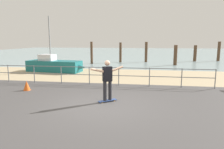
% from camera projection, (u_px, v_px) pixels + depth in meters
% --- Properties ---
extents(ground_plane, '(24.00, 10.00, 0.04)m').
position_uv_depth(ground_plane, '(97.00, 114.00, 7.10)').
color(ground_plane, '#474444').
rests_on(ground_plane, ground).
extents(beach_strip, '(24.00, 6.00, 0.04)m').
position_uv_depth(beach_strip, '(122.00, 75.00, 14.90)').
color(beach_strip, tan).
rests_on(beach_strip, ground).
extents(sea_surface, '(72.00, 50.00, 0.04)m').
position_uv_depth(sea_surface, '(136.00, 53.00, 42.19)').
color(sea_surface, '#849EA3').
rests_on(sea_surface, ground).
extents(railing_fence, '(13.60, 0.05, 1.05)m').
position_uv_depth(railing_fence, '(89.00, 73.00, 11.70)').
color(railing_fence, slate).
rests_on(railing_fence, ground).
extents(sailboat, '(5.04, 1.93, 4.41)m').
position_uv_depth(sailboat, '(56.00, 65.00, 16.57)').
color(sailboat, '#19666B').
rests_on(sailboat, ground).
extents(skateboard, '(0.76, 0.65, 0.08)m').
position_uv_depth(skateboard, '(107.00, 101.00, 8.47)').
color(skateboard, '#334C8C').
rests_on(skateboard, ground).
extents(skateboarder, '(1.20, 0.95, 1.65)m').
position_uv_depth(skateboarder, '(107.00, 78.00, 8.31)').
color(skateboarder, '#26262B').
rests_on(skateboarder, skateboard).
extents(groyne_post_0, '(0.26, 0.26, 2.38)m').
position_uv_depth(groyne_post_0, '(92.00, 53.00, 22.09)').
color(groyne_post_0, '#513826').
rests_on(groyne_post_0, ground).
extents(groyne_post_1, '(0.28, 0.28, 2.28)m').
position_uv_depth(groyne_post_1, '(120.00, 53.00, 23.51)').
color(groyne_post_1, '#513826').
rests_on(groyne_post_1, ground).
extents(groyne_post_2, '(0.31, 0.31, 2.34)m').
position_uv_depth(groyne_post_2, '(146.00, 52.00, 23.79)').
color(groyne_post_2, '#513826').
rests_on(groyne_post_2, ground).
extents(groyne_post_3, '(0.36, 0.36, 2.05)m').
position_uv_depth(groyne_post_3, '(175.00, 55.00, 20.81)').
color(groyne_post_3, '#513826').
rests_on(groyne_post_3, ground).
extents(groyne_post_4, '(0.37, 0.37, 1.94)m').
position_uv_depth(groyne_post_4, '(195.00, 53.00, 24.62)').
color(groyne_post_4, '#513826').
rests_on(groyne_post_4, ground).
extents(groyne_post_5, '(0.34, 0.34, 2.37)m').
position_uv_depth(groyne_post_5, '(219.00, 51.00, 24.91)').
color(groyne_post_5, '#513826').
rests_on(groyne_post_5, ground).
extents(traffic_cone, '(0.36, 0.36, 0.50)m').
position_uv_depth(traffic_cone, '(27.00, 86.00, 10.38)').
color(traffic_cone, '#E55919').
rests_on(traffic_cone, ground).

